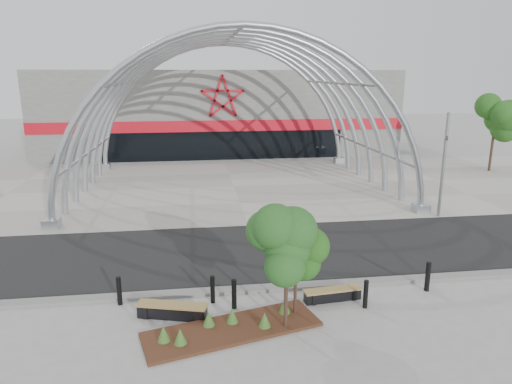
{
  "coord_description": "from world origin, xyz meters",
  "views": [
    {
      "loc": [
        -2.64,
        -15.33,
        7.68
      ],
      "look_at": [
        0.0,
        4.0,
        2.6
      ],
      "focal_mm": 32.0,
      "sensor_mm": 36.0,
      "label": 1
    }
  ],
  "objects_px": {
    "bench_1": "(332,295)",
    "bollard_2": "(234,294)",
    "street_tree_0": "(287,246)",
    "bench_0": "(172,311)",
    "street_tree_1": "(296,253)",
    "signal_pole": "(444,164)"
  },
  "relations": [
    {
      "from": "signal_pole",
      "to": "bench_1",
      "type": "relative_size",
      "value": 2.74
    },
    {
      "from": "street_tree_0",
      "to": "street_tree_1",
      "type": "distance_m",
      "value": 1.07
    },
    {
      "from": "street_tree_0",
      "to": "bench_0",
      "type": "bearing_deg",
      "value": 161.46
    },
    {
      "from": "bench_1",
      "to": "bench_0",
      "type": "bearing_deg",
      "value": -175.48
    },
    {
      "from": "bench_0",
      "to": "street_tree_0",
      "type": "bearing_deg",
      "value": -18.54
    },
    {
      "from": "street_tree_0",
      "to": "bench_0",
      "type": "relative_size",
      "value": 1.63
    },
    {
      "from": "street_tree_0",
      "to": "bench_1",
      "type": "distance_m",
      "value": 3.6
    },
    {
      "from": "signal_pole",
      "to": "street_tree_0",
      "type": "height_order",
      "value": "signal_pole"
    },
    {
      "from": "bollard_2",
      "to": "bench_1",
      "type": "bearing_deg",
      "value": 1.69
    },
    {
      "from": "bench_0",
      "to": "bench_1",
      "type": "distance_m",
      "value": 5.51
    },
    {
      "from": "street_tree_1",
      "to": "bench_1",
      "type": "bearing_deg",
      "value": 28.44
    },
    {
      "from": "signal_pole",
      "to": "bench_0",
      "type": "height_order",
      "value": "signal_pole"
    },
    {
      "from": "street_tree_0",
      "to": "bench_1",
      "type": "bearing_deg",
      "value": 38.87
    },
    {
      "from": "street_tree_1",
      "to": "bench_1",
      "type": "height_order",
      "value": "street_tree_1"
    },
    {
      "from": "street_tree_1",
      "to": "bench_1",
      "type": "xyz_separation_m",
      "value": [
        1.52,
        0.83,
        -1.99
      ]
    },
    {
      "from": "signal_pole",
      "to": "bench_0",
      "type": "relative_size",
      "value": 2.44
    },
    {
      "from": "bench_1",
      "to": "bollard_2",
      "type": "distance_m",
      "value": 3.46
    },
    {
      "from": "signal_pole",
      "to": "bench_0",
      "type": "distance_m",
      "value": 16.95
    },
    {
      "from": "street_tree_0",
      "to": "street_tree_1",
      "type": "height_order",
      "value": "street_tree_0"
    },
    {
      "from": "signal_pole",
      "to": "bench_1",
      "type": "distance_m",
      "value": 12.45
    },
    {
      "from": "bench_1",
      "to": "bollard_2",
      "type": "relative_size",
      "value": 1.99
    },
    {
      "from": "bollard_2",
      "to": "street_tree_1",
      "type": "bearing_deg",
      "value": -20.6
    }
  ]
}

